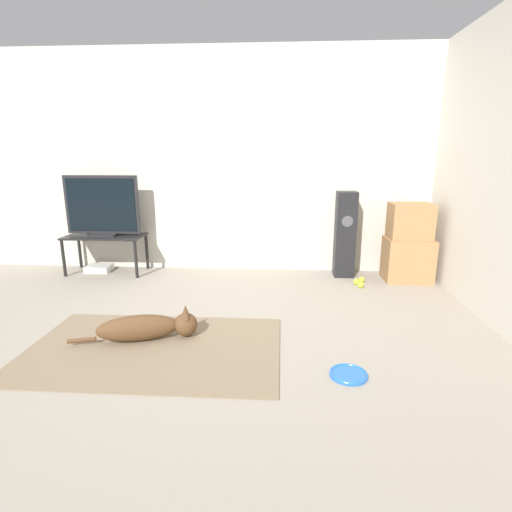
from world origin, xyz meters
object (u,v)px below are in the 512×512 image
at_px(dog, 149,327).
at_px(tennis_ball_loose_on_carpet, 361,285).
at_px(tv_stand, 105,240).
at_px(tennis_ball_by_boxes, 362,280).
at_px(floor_speaker, 345,235).
at_px(game_console, 99,268).
at_px(tv, 102,206).
at_px(cardboard_box_lower, 407,260).
at_px(cardboard_box_upper, 410,221).
at_px(tennis_ball_near_speaker, 356,282).
at_px(frisbee, 349,374).

relative_size(dog, tennis_ball_loose_on_carpet, 13.82).
bearing_deg(tv_stand, tennis_ball_loose_on_carpet, -7.67).
bearing_deg(tennis_ball_by_boxes, floor_speaker, 123.15).
bearing_deg(tennis_ball_loose_on_carpet, game_console, 171.91).
bearing_deg(floor_speaker, dog, -133.62).
relative_size(tv_stand, tennis_ball_by_boxes, 13.76).
distance_m(tv_stand, tv, 0.40).
height_order(cardboard_box_lower, tennis_ball_loose_on_carpet, cardboard_box_lower).
bearing_deg(tennis_ball_loose_on_carpet, cardboard_box_upper, 29.91).
bearing_deg(tv_stand, tv, 90.00).
bearing_deg(dog, tennis_ball_near_speaker, 38.96).
height_order(dog, floor_speaker, floor_speaker).
bearing_deg(game_console, tennis_ball_near_speaker, -6.11).
xyz_separation_m(dog, frisbee, (1.43, -0.41, -0.10)).
bearing_deg(cardboard_box_lower, tennis_ball_loose_on_carpet, -151.09).
distance_m(cardboard_box_upper, tv_stand, 3.48).
bearing_deg(tennis_ball_near_speaker, tv_stand, 174.41).
xyz_separation_m(floor_speaker, tennis_ball_near_speaker, (0.10, -0.33, -0.45)).
height_order(frisbee, tennis_ball_near_speaker, tennis_ball_near_speaker).
height_order(tennis_ball_loose_on_carpet, game_console, game_console).
xyz_separation_m(tv_stand, tennis_ball_by_boxes, (2.97, -0.21, -0.36)).
distance_m(cardboard_box_lower, cardboard_box_upper, 0.43).
xyz_separation_m(cardboard_box_lower, tennis_ball_by_boxes, (-0.51, -0.12, -0.20)).
bearing_deg(tennis_ball_loose_on_carpet, tv, 172.27).
distance_m(floor_speaker, tv, 2.81).
height_order(frisbee, tennis_ball_by_boxes, tennis_ball_by_boxes).
distance_m(cardboard_box_upper, game_console, 3.66).
height_order(cardboard_box_lower, tennis_ball_by_boxes, cardboard_box_lower).
relative_size(dog, cardboard_box_lower, 1.82).
bearing_deg(dog, game_console, 124.09).
distance_m(tv, tennis_ball_near_speaker, 3.01).
bearing_deg(tv, frisbee, -40.77).
height_order(cardboard_box_upper, floor_speaker, floor_speaker).
relative_size(frisbee, tv_stand, 0.27).
xyz_separation_m(frisbee, game_console, (-2.64, 2.20, 0.02)).
relative_size(cardboard_box_lower, cardboard_box_upper, 1.14).
bearing_deg(game_console, tennis_ball_loose_on_carpet, -8.09).
bearing_deg(tennis_ball_by_boxes, cardboard_box_lower, 13.27).
bearing_deg(frisbee, floor_speaker, 82.62).
xyz_separation_m(dog, cardboard_box_upper, (2.39, 1.67, 0.56)).
relative_size(frisbee, cardboard_box_upper, 0.56).
xyz_separation_m(tv, tennis_ball_loose_on_carpet, (2.92, -0.40, -0.76)).
distance_m(cardboard_box_lower, floor_speaker, 0.74).
xyz_separation_m(frisbee, tennis_ball_by_boxes, (0.45, 1.96, 0.02)).
bearing_deg(tennis_ball_near_speaker, game_console, 173.89).
height_order(cardboard_box_upper, tv_stand, cardboard_box_upper).
bearing_deg(cardboard_box_upper, frisbee, -114.71).
bearing_deg(tv_stand, floor_speaker, 1.05).
xyz_separation_m(frisbee, tv, (-2.51, 2.16, 0.78)).
relative_size(cardboard_box_lower, tv, 0.58).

